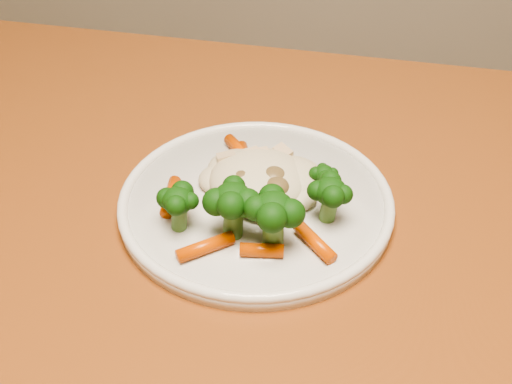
# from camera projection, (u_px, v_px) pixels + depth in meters

# --- Properties ---
(dining_table) EXTENTS (1.25, 0.86, 0.75)m
(dining_table) POSITION_uv_depth(u_px,v_px,m) (230.00, 332.00, 0.61)
(dining_table) COLOR #954F22
(dining_table) RESTS_ON ground
(plate) EXTENTS (0.26, 0.26, 0.01)m
(plate) POSITION_uv_depth(u_px,v_px,m) (256.00, 203.00, 0.60)
(plate) COLOR white
(plate) RESTS_ON dining_table
(meal) EXTENTS (0.18, 0.19, 0.05)m
(meal) POSITION_uv_depth(u_px,v_px,m) (259.00, 191.00, 0.57)
(meal) COLOR beige
(meal) RESTS_ON plate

